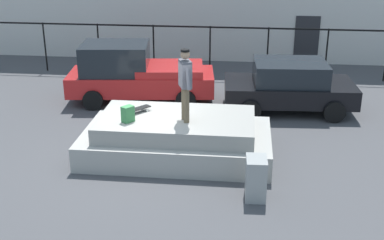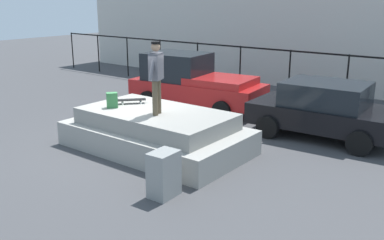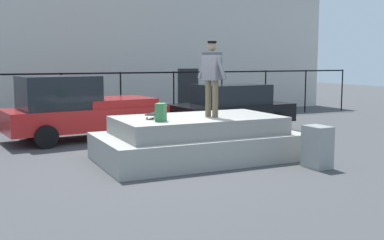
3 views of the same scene
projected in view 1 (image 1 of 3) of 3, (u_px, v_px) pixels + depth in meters
The scene contains 9 objects.
ground_plane at pixel (146, 154), 13.04m from camera, with size 60.00×60.00×0.00m, color #424244.
concrete_ledge at pixel (177, 138), 12.84m from camera, with size 4.74×2.65×1.04m.
skateboarder at pixel (185, 80), 12.02m from camera, with size 0.40×0.85×1.79m.
skateboard at pixel (137, 109), 12.87m from camera, with size 0.66×0.71×0.12m.
backpack at pixel (128, 114), 12.26m from camera, with size 0.28×0.20×0.40m, color #33723F.
car_red_pickup_near at pixel (135, 73), 16.62m from camera, with size 4.92×2.48×1.92m.
car_black_sedan_mid at pixel (289, 85), 15.80m from camera, with size 4.12×2.42×1.57m.
utility_box at pixel (256, 178), 10.82m from camera, with size 0.44×0.60×0.94m, color gray.
fence_row at pixel (182, 41), 19.27m from camera, with size 24.06×0.06×1.94m.
Camera 1 is at (2.50, -11.61, 5.60)m, focal length 47.25 mm.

